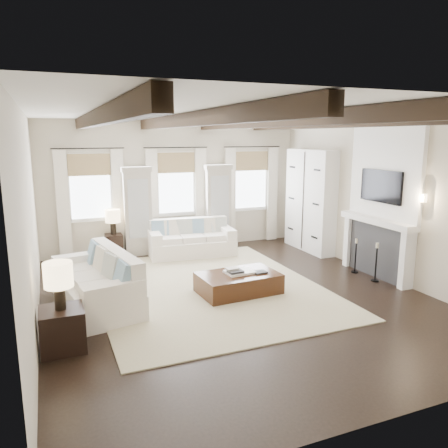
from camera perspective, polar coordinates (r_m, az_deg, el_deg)
name	(u,v)px	position (r m, az deg, el deg)	size (l,w,h in m)	color
ground	(236,297)	(7.91, 1.53, -9.47)	(7.50, 7.50, 0.00)	black
room_shell	(253,185)	(8.57, 3.77, 5.16)	(6.54, 7.54, 3.22)	beige
area_rug	(207,287)	(8.35, -2.20, -8.26)	(4.04, 5.02, 0.02)	#C3B996
sofa_back	(191,241)	(10.53, -4.32, -2.17)	(2.09, 1.09, 0.86)	white
sofa_left	(100,284)	(7.70, -15.95, -7.56)	(1.36, 2.32, 0.94)	white
ottoman	(238,283)	(8.02, 1.89, -7.76)	(1.42, 0.89, 0.37)	black
tray	(240,272)	(7.98, 2.05, -6.28)	(0.50, 0.38, 0.04)	white
book_lower	(236,272)	(7.87, 1.52, -6.23)	(0.26, 0.20, 0.04)	#262628
book_upper	(232,269)	(7.93, 1.05, -5.84)	(0.22, 0.17, 0.03)	beige
book_loose	(260,272)	(8.01, 4.71, -6.28)	(0.24, 0.18, 0.03)	#262628
side_table_front	(62,329)	(6.37, -20.35, -12.77)	(0.57, 0.57, 0.57)	black
lamp_front	(58,278)	(6.12, -20.82, -6.56)	(0.37, 0.37, 0.64)	black
side_table_back	(114,246)	(10.57, -14.15, -2.82)	(0.38, 0.38, 0.57)	black
lamp_back	(113,217)	(10.43, -14.34, 0.84)	(0.34, 0.34, 0.59)	black
candlestick_near	(376,265)	(9.12, 19.22, -5.13)	(0.16, 0.16, 0.78)	black
candlestick_far	(355,259)	(9.57, 16.79, -4.34)	(0.15, 0.15, 0.73)	black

